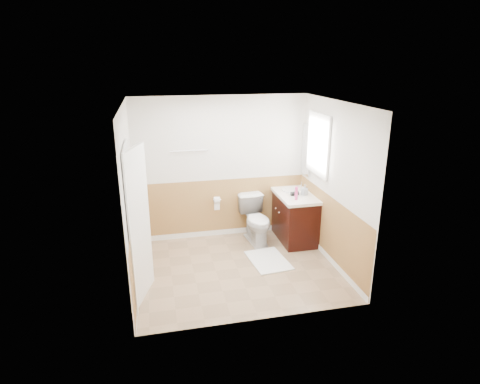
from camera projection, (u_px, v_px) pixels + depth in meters
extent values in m
plane|color=#8C7051|center=(237.00, 268.00, 6.14)|extent=(3.00, 3.00, 0.00)
plane|color=white|center=(237.00, 103.00, 5.35)|extent=(3.00, 3.00, 0.00)
plane|color=silver|center=(221.00, 168.00, 6.95)|extent=(3.00, 0.00, 3.00)
plane|color=silver|center=(261.00, 226.00, 4.54)|extent=(3.00, 0.00, 3.00)
plane|color=silver|center=(129.00, 199.00, 5.44)|extent=(0.00, 3.00, 3.00)
plane|color=silver|center=(334.00, 184.00, 6.06)|extent=(0.00, 3.00, 3.00)
plane|color=#A57942|center=(222.00, 209.00, 7.18)|extent=(3.00, 0.00, 3.00)
plane|color=#A57942|center=(260.00, 283.00, 4.79)|extent=(3.00, 0.00, 3.00)
plane|color=#A57942|center=(135.00, 248.00, 5.68)|extent=(0.00, 2.60, 2.60)
plane|color=#A57942|center=(329.00, 230.00, 6.29)|extent=(0.00, 2.60, 2.60)
imported|color=silver|center=(256.00, 220.00, 6.94)|extent=(0.52, 0.82, 0.80)
cube|color=white|center=(268.00, 260.00, 6.37)|extent=(0.63, 0.85, 0.02)
cube|color=black|center=(294.00, 217.00, 7.08)|extent=(0.55, 1.10, 0.80)
sphere|color=silver|center=(279.00, 212.00, 6.88)|extent=(0.03, 0.03, 0.03)
sphere|color=silver|center=(276.00, 208.00, 7.06)|extent=(0.03, 0.03, 0.03)
cube|color=white|center=(294.00, 194.00, 6.94)|extent=(0.60, 1.15, 0.05)
cylinder|color=white|center=(292.00, 190.00, 7.07)|extent=(0.36, 0.36, 0.02)
cylinder|color=silver|center=(301.00, 186.00, 7.09)|extent=(0.02, 0.02, 0.14)
cylinder|color=#DB3883|center=(296.00, 193.00, 6.57)|extent=(0.05, 0.05, 0.22)
imported|color=#98A1AC|center=(305.00, 190.00, 6.79)|extent=(0.11, 0.11, 0.19)
cylinder|color=black|center=(295.00, 194.00, 6.79)|extent=(0.14, 0.07, 0.07)
cylinder|color=black|center=(293.00, 196.00, 6.78)|extent=(0.03, 0.03, 0.07)
cube|color=silver|center=(306.00, 150.00, 6.98)|extent=(0.02, 0.35, 0.90)
cube|color=white|center=(318.00, 144.00, 6.44)|extent=(0.04, 0.80, 1.00)
cube|color=white|center=(319.00, 144.00, 6.44)|extent=(0.01, 0.70, 0.90)
cube|color=white|center=(138.00, 227.00, 5.11)|extent=(0.29, 0.78, 2.04)
cube|color=white|center=(132.00, 226.00, 5.10)|extent=(0.02, 0.92, 2.10)
sphere|color=silver|center=(143.00, 221.00, 5.45)|extent=(0.06, 0.06, 0.06)
cylinder|color=silver|center=(189.00, 151.00, 6.68)|extent=(0.62, 0.02, 0.02)
cylinder|color=silver|center=(217.00, 200.00, 7.04)|extent=(0.14, 0.02, 0.02)
cylinder|color=white|center=(217.00, 200.00, 7.04)|extent=(0.10, 0.11, 0.11)
cube|color=white|center=(217.00, 206.00, 7.07)|extent=(0.10, 0.01, 0.16)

